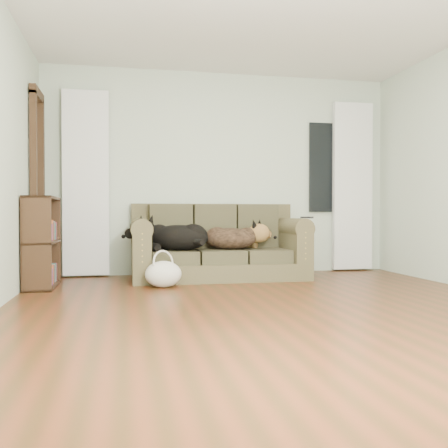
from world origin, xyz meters
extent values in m
plane|color=#3E250F|center=(0.00, 0.00, 0.00)|extent=(5.00, 5.00, 0.00)
cube|color=#B0C2AC|center=(0.00, 2.50, 1.30)|extent=(4.50, 0.04, 2.60)
cube|color=silver|center=(-1.70, 2.42, 1.15)|extent=(0.55, 0.08, 2.25)
cube|color=silver|center=(1.80, 2.42, 1.15)|extent=(0.55, 0.08, 2.25)
cube|color=black|center=(1.45, 2.47, 1.40)|extent=(0.50, 0.03, 1.20)
cube|color=black|center=(-2.20, 2.05, 1.05)|extent=(0.07, 0.60, 2.10)
cube|color=#4C4A2A|center=(-0.13, 1.98, 0.45)|extent=(2.05, 0.88, 0.84)
ellipsoid|color=black|center=(-0.67, 1.92, 0.48)|extent=(0.89, 0.83, 0.31)
ellipsoid|color=black|center=(0.04, 1.93, 0.49)|extent=(0.79, 0.70, 0.29)
cube|color=black|center=(0.93, 1.85, 0.73)|extent=(0.11, 0.17, 0.02)
ellipsoid|color=beige|center=(-0.84, 1.35, 0.16)|extent=(0.44, 0.38, 0.28)
cube|color=black|center=(-2.09, 1.62, 0.50)|extent=(0.32, 0.78, 0.95)
camera|label=1|loc=(-1.25, -3.88, 0.77)|focal=40.00mm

